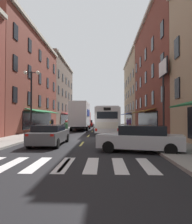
# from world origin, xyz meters

# --- Properties ---
(ground_plane) EXTENTS (34.80, 80.00, 0.10)m
(ground_plane) POSITION_xyz_m (0.00, 0.00, -0.05)
(ground_plane) COLOR black
(lane_centre_dashes) EXTENTS (0.14, 73.90, 0.01)m
(lane_centre_dashes) POSITION_xyz_m (0.00, -0.25, 0.00)
(lane_centre_dashes) COLOR #DBCC4C
(lane_centre_dashes) RESTS_ON ground
(crosswalk_near) EXTENTS (7.10, 2.80, 0.01)m
(crosswalk_near) POSITION_xyz_m (0.00, -10.00, 0.00)
(crosswalk_near) COLOR silver
(crosswalk_near) RESTS_ON ground
(sidewalk_left) EXTENTS (3.00, 80.00, 0.14)m
(sidewalk_left) POSITION_xyz_m (-5.90, 0.00, 0.07)
(sidewalk_left) COLOR gray
(sidewalk_left) RESTS_ON ground
(sidewalk_right) EXTENTS (3.00, 80.00, 0.14)m
(sidewalk_right) POSITION_xyz_m (5.90, 0.00, 0.07)
(sidewalk_right) COLOR gray
(sidewalk_right) RESTS_ON ground
(billboard_sign) EXTENTS (0.40, 2.49, 7.09)m
(billboard_sign) POSITION_xyz_m (7.05, 0.67, 5.44)
(billboard_sign) COLOR black
(billboard_sign) RESTS_ON sidewalk_right
(transit_bus) EXTENTS (2.69, 12.42, 3.10)m
(transit_bus) POSITION_xyz_m (1.95, 8.08, 1.63)
(transit_bus) COLOR silver
(transit_bus) RESTS_ON ground
(box_truck) EXTENTS (2.52, 8.49, 4.09)m
(box_truck) POSITION_xyz_m (-1.85, 12.13, 2.10)
(box_truck) COLOR #B21E19
(box_truck) RESTS_ON ground
(sedan_near) EXTENTS (4.84, 2.90, 1.46)m
(sedan_near) POSITION_xyz_m (3.61, -6.86, 0.74)
(sedan_near) COLOR silver
(sedan_near) RESTS_ON ground
(sedan_mid) EXTENTS (2.01, 4.59, 1.37)m
(sedan_mid) POSITION_xyz_m (-1.59, 23.61, 0.70)
(sedan_mid) COLOR maroon
(sedan_mid) RESTS_ON ground
(sedan_far) EXTENTS (1.98, 4.75, 1.38)m
(sedan_far) POSITION_xyz_m (-2.14, -4.19, 0.72)
(sedan_far) COLOR #515154
(sedan_far) RESTS_ON ground
(motorcycle_rider) EXTENTS (0.62, 2.07, 1.66)m
(motorcycle_rider) POSITION_xyz_m (-1.82, 0.28, 0.71)
(motorcycle_rider) COLOR black
(motorcycle_rider) RESTS_ON ground
(bicycle_near) EXTENTS (1.68, 0.54, 0.91)m
(bicycle_near) POSITION_xyz_m (-5.07, 3.39, 0.50)
(bicycle_near) COLOR black
(bicycle_near) RESTS_ON sidewalk_left
(bicycle_mid) EXTENTS (1.69, 0.49, 0.91)m
(bicycle_mid) POSITION_xyz_m (-4.81, 5.38, 0.50)
(bicycle_mid) COLOR black
(bicycle_mid) RESTS_ON sidewalk_left
(pedestrian_near) EXTENTS (0.52, 0.40, 1.68)m
(pedestrian_near) POSITION_xyz_m (-5.01, 7.60, 1.03)
(pedestrian_near) COLOR #4C4C51
(pedestrian_near) RESTS_ON sidewalk_left
(pedestrian_mid) EXTENTS (0.36, 0.36, 1.70)m
(pedestrian_mid) POSITION_xyz_m (5.13, 12.25, 1.02)
(pedestrian_mid) COLOR #66387F
(pedestrian_mid) RESTS_ON sidewalk_right
(pedestrian_far) EXTENTS (0.36, 0.36, 1.73)m
(pedestrian_far) POSITION_xyz_m (5.70, 13.86, 1.03)
(pedestrian_far) COLOR maroon
(pedestrian_far) RESTS_ON sidewalk_right
(street_lamp_twin) EXTENTS (1.42, 0.32, 5.76)m
(street_lamp_twin) POSITION_xyz_m (-4.62, -1.02, 3.32)
(street_lamp_twin) COLOR black
(street_lamp_twin) RESTS_ON sidewalk_left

